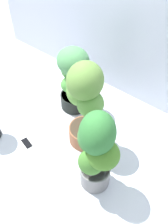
# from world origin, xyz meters

# --- Properties ---
(ground_plane) EXTENTS (8.00, 8.00, 0.00)m
(ground_plane) POSITION_xyz_m (0.00, 0.00, 0.00)
(ground_plane) COLOR silver
(ground_plane) RESTS_ON ground
(potted_plant_center) EXTENTS (0.39, 0.32, 0.84)m
(potted_plant_center) POSITION_xyz_m (0.03, 0.14, 0.49)
(potted_plant_center) COLOR #94593B
(potted_plant_center) RESTS_ON ground
(potted_plant_front_right) EXTENTS (0.41, 0.36, 0.78)m
(potted_plant_front_right) POSITION_xyz_m (0.34, -0.15, 0.45)
(potted_plant_front_right) COLOR slate
(potted_plant_front_right) RESTS_ON ground
(potted_plant_back_left) EXTENTS (0.38, 0.35, 0.67)m
(potted_plant_back_left) POSITION_xyz_m (-0.29, 0.40, 0.38)
(potted_plant_back_left) COLOR black
(potted_plant_back_left) RESTS_ON ground
(cell_phone) EXTENTS (0.16, 0.11, 0.01)m
(cell_phone) POSITION_xyz_m (-0.35, -0.21, 0.00)
(cell_phone) COLOR white
(cell_phone) RESTS_ON ground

